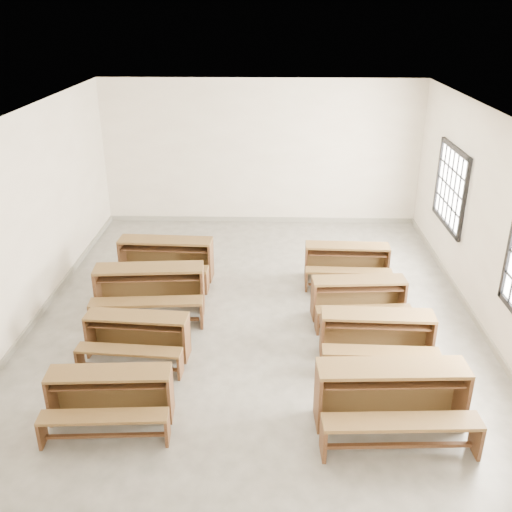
{
  "coord_description": "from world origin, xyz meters",
  "views": [
    {
      "loc": [
        0.22,
        -8.15,
        4.62
      ],
      "look_at": [
        0.0,
        0.0,
        1.0
      ],
      "focal_mm": 40.0,
      "sensor_mm": 36.0,
      "label": 1
    }
  ],
  "objects_px": {
    "desk_set_3": "(166,256)",
    "desk_set_4": "(392,393)",
    "desk_set_1": "(137,334)",
    "desk_set_0": "(110,393)",
    "desk_set_5": "(377,334)",
    "desk_set_2": "(150,287)",
    "desk_set_6": "(359,296)",
    "desk_set_7": "(347,260)"
  },
  "relations": [
    {
      "from": "desk_set_3",
      "to": "desk_set_4",
      "type": "xyz_separation_m",
      "value": [
        3.33,
        -3.88,
        0.02
      ]
    },
    {
      "from": "desk_set_4",
      "to": "desk_set_7",
      "type": "distance_m",
      "value": 3.9
    },
    {
      "from": "desk_set_4",
      "to": "desk_set_3",
      "type": "bearing_deg",
      "value": 127.83
    },
    {
      "from": "desk_set_1",
      "to": "desk_set_7",
      "type": "xyz_separation_m",
      "value": [
        3.24,
        2.55,
        0.01
      ]
    },
    {
      "from": "desk_set_5",
      "to": "desk_set_6",
      "type": "distance_m",
      "value": 1.16
    },
    {
      "from": "desk_set_0",
      "to": "desk_set_6",
      "type": "relative_size",
      "value": 0.99
    },
    {
      "from": "desk_set_2",
      "to": "desk_set_6",
      "type": "bearing_deg",
      "value": -6.33
    },
    {
      "from": "desk_set_2",
      "to": "desk_set_7",
      "type": "distance_m",
      "value": 3.54
    },
    {
      "from": "desk_set_5",
      "to": "desk_set_1",
      "type": "bearing_deg",
      "value": -177.59
    },
    {
      "from": "desk_set_4",
      "to": "desk_set_7",
      "type": "relative_size",
      "value": 1.18
    },
    {
      "from": "desk_set_6",
      "to": "desk_set_7",
      "type": "distance_m",
      "value": 1.35
    },
    {
      "from": "desk_set_0",
      "to": "desk_set_7",
      "type": "bearing_deg",
      "value": 46.45
    },
    {
      "from": "desk_set_0",
      "to": "desk_set_4",
      "type": "relative_size",
      "value": 0.84
    },
    {
      "from": "desk_set_1",
      "to": "desk_set_6",
      "type": "bearing_deg",
      "value": 24.35
    },
    {
      "from": "desk_set_6",
      "to": "desk_set_7",
      "type": "relative_size",
      "value": 1.0
    },
    {
      "from": "desk_set_3",
      "to": "desk_set_7",
      "type": "xyz_separation_m",
      "value": [
        3.27,
        0.02,
        -0.05
      ]
    },
    {
      "from": "desk_set_2",
      "to": "desk_set_3",
      "type": "bearing_deg",
      "value": 83.27
    },
    {
      "from": "desk_set_3",
      "to": "desk_set_5",
      "type": "distance_m",
      "value": 4.21
    },
    {
      "from": "desk_set_2",
      "to": "desk_set_4",
      "type": "height_order",
      "value": "desk_set_4"
    },
    {
      "from": "desk_set_6",
      "to": "desk_set_1",
      "type": "bearing_deg",
      "value": -163.94
    },
    {
      "from": "desk_set_2",
      "to": "desk_set_7",
      "type": "xyz_separation_m",
      "value": [
        3.31,
        1.25,
        -0.06
      ]
    },
    {
      "from": "desk_set_2",
      "to": "desk_set_6",
      "type": "relative_size",
      "value": 1.18
    },
    {
      "from": "desk_set_1",
      "to": "desk_set_0",
      "type": "bearing_deg",
      "value": -86.92
    },
    {
      "from": "desk_set_4",
      "to": "desk_set_6",
      "type": "relative_size",
      "value": 1.18
    },
    {
      "from": "desk_set_2",
      "to": "desk_set_6",
      "type": "distance_m",
      "value": 3.35
    },
    {
      "from": "desk_set_3",
      "to": "desk_set_4",
      "type": "distance_m",
      "value": 5.11
    },
    {
      "from": "desk_set_4",
      "to": "desk_set_5",
      "type": "bearing_deg",
      "value": 84.66
    },
    {
      "from": "desk_set_1",
      "to": "desk_set_5",
      "type": "relative_size",
      "value": 0.94
    },
    {
      "from": "desk_set_2",
      "to": "desk_set_3",
      "type": "distance_m",
      "value": 1.23
    },
    {
      "from": "desk_set_1",
      "to": "desk_set_3",
      "type": "relative_size",
      "value": 0.87
    },
    {
      "from": "desk_set_5",
      "to": "desk_set_7",
      "type": "relative_size",
      "value": 1.04
    },
    {
      "from": "desk_set_5",
      "to": "desk_set_6",
      "type": "bearing_deg",
      "value": 96.15
    },
    {
      "from": "desk_set_4",
      "to": "desk_set_5",
      "type": "relative_size",
      "value": 1.14
    },
    {
      "from": "desk_set_3",
      "to": "desk_set_4",
      "type": "relative_size",
      "value": 0.96
    },
    {
      "from": "desk_set_5",
      "to": "desk_set_2",
      "type": "bearing_deg",
      "value": 161.57
    },
    {
      "from": "desk_set_0",
      "to": "desk_set_1",
      "type": "bearing_deg",
      "value": 85.35
    },
    {
      "from": "desk_set_3",
      "to": "desk_set_2",
      "type": "bearing_deg",
      "value": -89.29
    },
    {
      "from": "desk_set_4",
      "to": "desk_set_5",
      "type": "height_order",
      "value": "desk_set_4"
    },
    {
      "from": "desk_set_3",
      "to": "desk_set_6",
      "type": "xyz_separation_m",
      "value": [
        3.3,
        -1.33,
        -0.05
      ]
    },
    {
      "from": "desk_set_3",
      "to": "desk_set_7",
      "type": "bearing_deg",
      "value": 3.14
    },
    {
      "from": "desk_set_7",
      "to": "desk_set_5",
      "type": "bearing_deg",
      "value": -85.25
    },
    {
      "from": "desk_set_0",
      "to": "desk_set_3",
      "type": "xyz_separation_m",
      "value": [
        -0.0,
        3.87,
        0.06
      ]
    }
  ]
}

